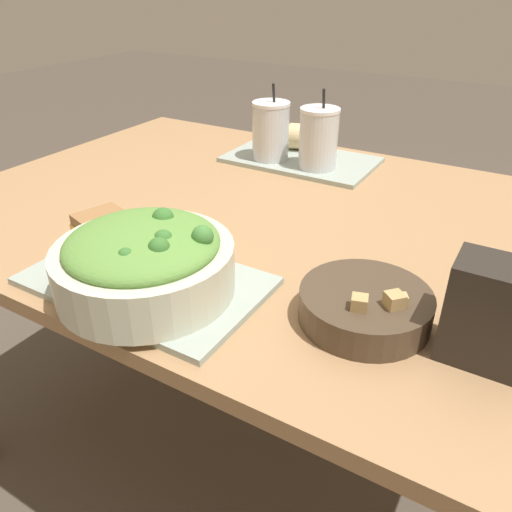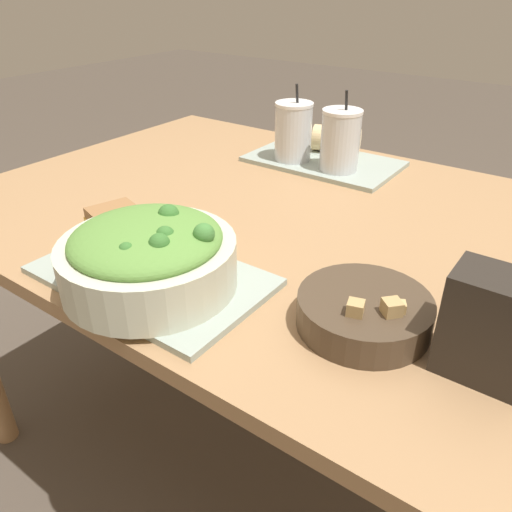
% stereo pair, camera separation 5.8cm
% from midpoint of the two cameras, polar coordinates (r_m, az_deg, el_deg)
% --- Properties ---
extents(ground_plane, '(12.00, 12.00, 0.00)m').
position_cam_midpoint_polar(ground_plane, '(1.59, 2.56, -20.22)').
color(ground_plane, '#4C4238').
extents(dining_table, '(1.41, 1.02, 0.75)m').
position_cam_midpoint_polar(dining_table, '(1.16, 3.30, 1.40)').
color(dining_table, '#A37A51').
rests_on(dining_table, ground_plane).
extents(tray_near, '(0.40, 0.24, 0.01)m').
position_cam_midpoint_polar(tray_near, '(0.87, -9.99, -2.29)').
color(tray_near, '#99A89E').
rests_on(tray_near, dining_table).
extents(tray_far, '(0.40, 0.24, 0.01)m').
position_cam_midpoint_polar(tray_far, '(1.41, 8.87, 10.62)').
color(tray_far, '#99A89E').
rests_on(tray_far, dining_table).
extents(salad_bowl, '(0.28, 0.28, 0.12)m').
position_cam_midpoint_polar(salad_bowl, '(0.81, -10.22, 0.08)').
color(salad_bowl, beige).
rests_on(salad_bowl, tray_near).
extents(soup_bowl, '(0.20, 0.20, 0.07)m').
position_cam_midpoint_polar(soup_bowl, '(0.76, 14.42, -6.17)').
color(soup_bowl, '#473828').
rests_on(soup_bowl, dining_table).
extents(sandwich_near, '(0.14, 0.12, 0.06)m').
position_cam_midpoint_polar(sandwich_near, '(0.96, -13.69, 3.14)').
color(sandwich_near, olive).
rests_on(sandwich_near, tray_near).
extents(baguette_near, '(0.16, 0.13, 0.07)m').
position_cam_midpoint_polar(baguette_near, '(0.92, -8.47, 2.84)').
color(baguette_near, '#DBBC84').
rests_on(baguette_near, tray_near).
extents(baguette_far, '(0.14, 0.11, 0.07)m').
position_cam_midpoint_polar(baguette_far, '(1.46, 10.40, 12.99)').
color(baguette_far, '#DBBC84').
rests_on(baguette_far, tray_far).
extents(drink_cup_dark, '(0.10, 0.10, 0.20)m').
position_cam_midpoint_polar(drink_cup_dark, '(1.37, 5.52, 13.77)').
color(drink_cup_dark, silver).
rests_on(drink_cup_dark, tray_far).
extents(drink_cup_red, '(0.10, 0.10, 0.20)m').
position_cam_midpoint_polar(drink_cup_red, '(1.31, 10.88, 12.63)').
color(drink_cup_red, silver).
rests_on(drink_cup_red, tray_far).
extents(chip_bag, '(0.12, 0.08, 0.15)m').
position_cam_midpoint_polar(chip_bag, '(0.71, 27.48, -7.26)').
color(chip_bag, '#28231E').
rests_on(chip_bag, dining_table).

